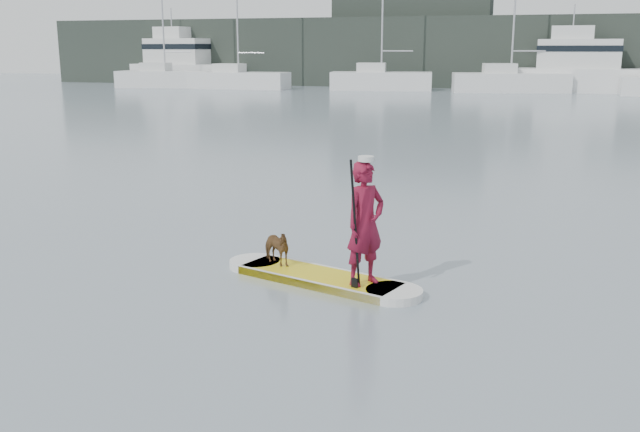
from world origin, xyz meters
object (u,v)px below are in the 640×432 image
(motor_yacht_b, at_px, (183,63))
(sailboat_b, at_px, (238,78))
(sailboat_a, at_px, (165,78))
(dog, at_px, (275,247))
(motor_yacht_a, at_px, (586,68))
(paddler, at_px, (365,223))
(sailboat_c, at_px, (380,79))
(sailboat_d, at_px, (509,80))
(paddleboard, at_px, (320,278))

(motor_yacht_b, bearing_deg, sailboat_b, -25.61)
(sailboat_a, bearing_deg, dog, -67.15)
(motor_yacht_a, distance_m, motor_yacht_b, 35.51)
(paddler, distance_m, dog, 1.71)
(paddler, height_order, sailboat_a, sailboat_a)
(motor_yacht_b, bearing_deg, sailboat_c, -3.00)
(sailboat_a, distance_m, motor_yacht_b, 5.31)
(sailboat_b, distance_m, sailboat_d, 22.26)
(sailboat_a, relative_size, sailboat_d, 0.93)
(paddleboard, bearing_deg, dog, 180.00)
(paddleboard, relative_size, sailboat_d, 0.25)
(sailboat_b, xyz_separation_m, sailboat_d, (22.19, 1.82, 0.05))
(sailboat_d, xyz_separation_m, motor_yacht_b, (-29.89, 3.03, 1.03))
(paddleboard, height_order, sailboat_c, sailboat_c)
(sailboat_c, xyz_separation_m, motor_yacht_b, (-19.68, 3.33, 1.10))
(sailboat_c, bearing_deg, motor_yacht_a, -1.21)
(paddler, xyz_separation_m, sailboat_b, (-22.70, 47.00, -0.12))
(dog, distance_m, sailboat_b, 51.12)
(paddleboard, distance_m, motor_yacht_a, 50.79)
(sailboat_a, relative_size, motor_yacht_a, 1.08)
(sailboat_d, distance_m, motor_yacht_b, 30.06)
(paddler, xyz_separation_m, motor_yacht_b, (-30.40, 51.86, 0.97))
(sailboat_d, xyz_separation_m, motor_yacht_a, (5.60, 1.82, 0.94))
(paddler, bearing_deg, motor_yacht_a, 30.24)
(paddler, height_order, dog, paddler)
(paddleboard, bearing_deg, motor_yacht_a, 100.44)
(sailboat_a, height_order, sailboat_c, sailboat_a)
(paddleboard, xyz_separation_m, sailboat_d, (0.22, 48.60, 0.87))
(dog, bearing_deg, sailboat_b, 56.80)
(paddler, bearing_deg, sailboat_c, 48.44)
(paddleboard, xyz_separation_m, paddler, (0.73, -0.22, 0.94))
(sailboat_b, bearing_deg, motor_yacht_a, 8.17)
(motor_yacht_a, xyz_separation_m, motor_yacht_b, (-35.49, 1.21, 0.09))
(paddleboard, bearing_deg, sailboat_a, 138.77)
(sailboat_c, height_order, motor_yacht_b, sailboat_c)
(paddleboard, relative_size, sailboat_a, 0.26)
(sailboat_c, bearing_deg, motor_yacht_b, 161.55)
(dog, height_order, sailboat_d, sailboat_d)
(dog, bearing_deg, motor_yacht_a, 24.83)
(sailboat_c, bearing_deg, sailboat_a, 176.59)
(sailboat_b, bearing_deg, sailboat_c, 7.95)
(sailboat_c, height_order, motor_yacht_a, sailboat_c)
(paddler, height_order, sailboat_b, sailboat_b)
(sailboat_b, bearing_deg, sailboat_a, -177.07)
(sailboat_b, height_order, sailboat_d, sailboat_d)
(paddleboard, xyz_separation_m, sailboat_b, (-21.97, 46.78, 0.82))
(paddler, xyz_separation_m, sailboat_a, (-29.52, 46.74, -0.15))
(paddler, height_order, sailboat_d, sailboat_d)
(paddler, relative_size, sailboat_b, 0.14)
(dog, xyz_separation_m, sailboat_d, (1.02, 48.35, 0.53))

